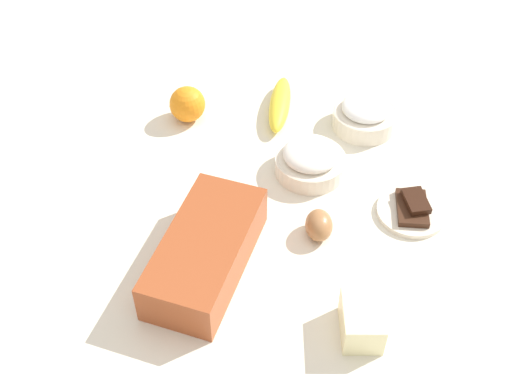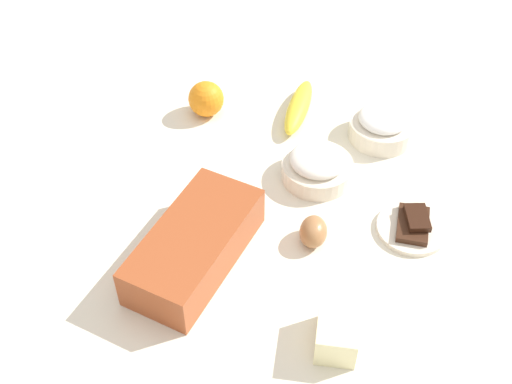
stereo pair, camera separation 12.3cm
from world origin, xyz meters
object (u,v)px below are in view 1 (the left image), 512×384
(loaf_pan, at_px, (206,251))
(butter_block, at_px, (362,321))
(egg_near_butter, at_px, (319,225))
(chocolate_plate, at_px, (412,210))
(banana, at_px, (280,104))
(orange_fruit, at_px, (187,104))
(sugar_bowl, at_px, (365,115))
(flour_bowl, at_px, (310,160))

(loaf_pan, xyz_separation_m, butter_block, (-0.05, -0.28, -0.01))
(butter_block, bearing_deg, egg_near_butter, 31.83)
(egg_near_butter, height_order, chocolate_plate, egg_near_butter)
(banana, relative_size, butter_block, 2.11)
(loaf_pan, distance_m, orange_fruit, 0.41)
(banana, bearing_deg, loaf_pan, 179.53)
(orange_fruit, bearing_deg, sugar_bowl, -76.83)
(sugar_bowl, bearing_deg, loaf_pan, 157.49)
(loaf_pan, bearing_deg, chocolate_plate, -52.71)
(flour_bowl, bearing_deg, loaf_pan, 158.48)
(loaf_pan, distance_m, egg_near_butter, 0.21)
(sugar_bowl, relative_size, egg_near_butter, 2.07)
(sugar_bowl, height_order, banana, sugar_bowl)
(flour_bowl, bearing_deg, orange_fruit, 73.87)
(flour_bowl, bearing_deg, egg_near_butter, -160.69)
(flour_bowl, xyz_separation_m, orange_fruit, (0.08, 0.29, 0.01))
(banana, distance_m, chocolate_plate, 0.39)
(butter_block, distance_m, chocolate_plate, 0.29)
(loaf_pan, xyz_separation_m, sugar_bowl, (0.46, -0.19, -0.01))
(flour_bowl, xyz_separation_m, chocolate_plate, (-0.05, -0.21, -0.02))
(orange_fruit, distance_m, egg_near_butter, 0.42)
(banana, relative_size, orange_fruit, 2.46)
(sugar_bowl, height_order, chocolate_plate, sugar_bowl)
(loaf_pan, bearing_deg, flour_bowl, -19.91)
(orange_fruit, distance_m, chocolate_plate, 0.52)
(orange_fruit, xyz_separation_m, butter_block, (-0.42, -0.46, -0.01))
(sugar_bowl, height_order, butter_block, sugar_bowl)
(flour_bowl, bearing_deg, chocolate_plate, -104.61)
(loaf_pan, relative_size, orange_fruit, 3.66)
(sugar_bowl, relative_size, banana, 0.72)
(flour_bowl, relative_size, egg_near_butter, 2.14)
(banana, xyz_separation_m, butter_block, (-0.51, -0.28, 0.01))
(butter_block, xyz_separation_m, egg_near_butter, (0.18, 0.11, -0.01))
(flour_bowl, height_order, sugar_bowl, sugar_bowl)
(flour_bowl, height_order, egg_near_butter, flour_bowl)
(egg_near_butter, bearing_deg, chocolate_plate, -56.60)
(orange_fruit, bearing_deg, flour_bowl, -106.13)
(flour_bowl, bearing_deg, butter_block, -153.66)
(loaf_pan, xyz_separation_m, banana, (0.46, -0.00, -0.02))
(banana, height_order, chocolate_plate, banana)
(butter_block, height_order, egg_near_butter, butter_block)
(sugar_bowl, xyz_separation_m, orange_fruit, (-0.09, 0.37, 0.01))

